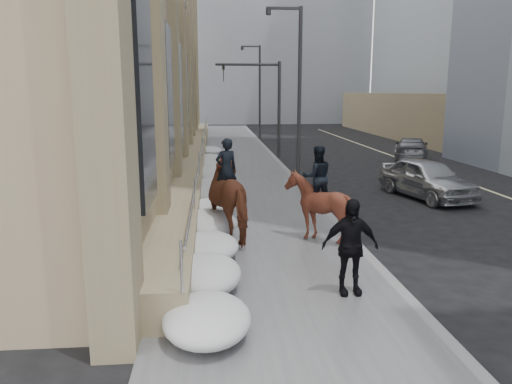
{
  "coord_description": "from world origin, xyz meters",
  "views": [
    {
      "loc": [
        -1.25,
        -9.84,
        4.18
      ],
      "look_at": [
        -0.19,
        2.35,
        1.7
      ],
      "focal_mm": 35.0,
      "sensor_mm": 36.0,
      "label": 1
    }
  ],
  "objects_px": {
    "car_silver": "(427,178)",
    "car_grey": "(411,149)",
    "mounted_horse_right": "(317,202)",
    "mounted_horse_left": "(234,197)",
    "pedestrian": "(350,247)"
  },
  "relations": [
    {
      "from": "pedestrian",
      "to": "car_silver",
      "type": "relative_size",
      "value": 0.43
    },
    {
      "from": "car_grey",
      "to": "mounted_horse_right",
      "type": "bearing_deg",
      "value": 82.28
    },
    {
      "from": "pedestrian",
      "to": "mounted_horse_right",
      "type": "bearing_deg",
      "value": 87.21
    },
    {
      "from": "car_silver",
      "to": "car_grey",
      "type": "bearing_deg",
      "value": 57.8
    },
    {
      "from": "mounted_horse_left",
      "to": "pedestrian",
      "type": "bearing_deg",
      "value": 96.16
    },
    {
      "from": "mounted_horse_left",
      "to": "mounted_horse_right",
      "type": "bearing_deg",
      "value": 148.72
    },
    {
      "from": "car_silver",
      "to": "car_grey",
      "type": "distance_m",
      "value": 11.58
    },
    {
      "from": "pedestrian",
      "to": "car_grey",
      "type": "relative_size",
      "value": 0.41
    },
    {
      "from": "car_silver",
      "to": "mounted_horse_left",
      "type": "bearing_deg",
      "value": -159.53
    },
    {
      "from": "pedestrian",
      "to": "mounted_horse_left",
      "type": "bearing_deg",
      "value": 116.45
    },
    {
      "from": "mounted_horse_right",
      "to": "car_silver",
      "type": "bearing_deg",
      "value": -138.45
    },
    {
      "from": "mounted_horse_right",
      "to": "car_silver",
      "type": "relative_size",
      "value": 0.56
    },
    {
      "from": "mounted_horse_right",
      "to": "car_grey",
      "type": "relative_size",
      "value": 0.55
    },
    {
      "from": "pedestrian",
      "to": "car_silver",
      "type": "bearing_deg",
      "value": 57.71
    },
    {
      "from": "mounted_horse_right",
      "to": "car_silver",
      "type": "distance_m",
      "value": 7.92
    }
  ]
}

